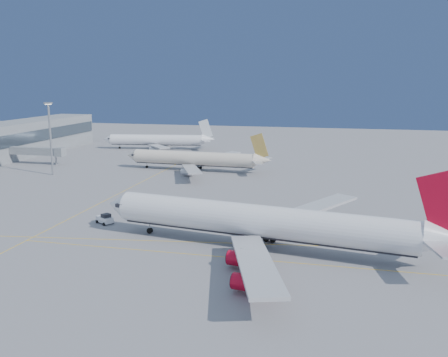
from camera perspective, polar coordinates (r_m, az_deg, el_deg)
ground at (r=109.94m, az=0.27°, el=-6.38°), size 500.00×500.00×0.00m
terminal at (r=234.25m, az=-23.09°, el=4.06°), size 18.40×110.00×15.00m
jet_bridge at (r=211.49m, az=-20.34°, el=2.93°), size 23.60×3.60×6.90m
taxiway_lines at (r=119.73m, az=-5.94°, el=-4.95°), size 118.86×140.00×0.02m
airliner_virgin at (r=99.52m, az=4.82°, el=-5.01°), size 73.90×65.72×18.28m
airliner_etihad at (r=184.43m, az=-3.15°, el=2.27°), size 56.52×52.18×14.75m
airliner_third at (r=243.30m, az=-7.46°, el=4.39°), size 54.94×50.22×14.75m
pushback_tug at (r=120.79m, az=-13.46°, el=-4.51°), size 4.84×4.26×2.44m
light_mast at (r=184.69m, az=-19.25°, el=4.98°), size 2.20×2.20×25.50m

